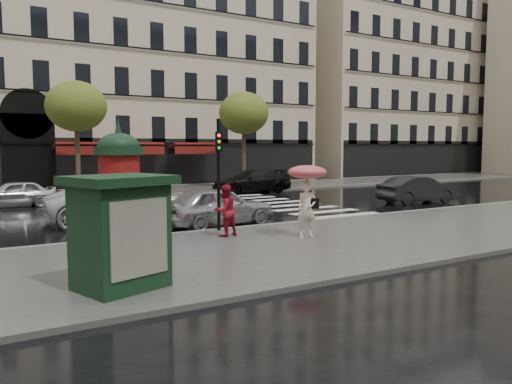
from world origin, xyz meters
TOP-DOWN VIEW (x-y plane):
  - ground at (0.00, 0.00)m, footprint 160.00×160.00m
  - near_sidewalk at (0.00, -0.50)m, footprint 90.00×7.00m
  - far_sidewalk at (0.00, 19.00)m, footprint 90.00×6.00m
  - near_kerb at (0.00, 3.00)m, footprint 90.00×0.25m
  - far_kerb at (0.00, 16.00)m, footprint 90.00×0.25m
  - zebra_crossing at (6.00, 9.60)m, footprint 3.60×11.75m
  - bldg_far_corner at (6.00, 30.00)m, footprint 26.00×14.00m
  - bldg_far_right at (34.00, 30.00)m, footprint 24.00×14.00m
  - tree_far_left at (-2.00, 18.00)m, footprint 3.40×3.40m
  - tree_far_right at (9.00, 18.00)m, footprint 3.40×3.40m
  - woman_umbrella at (1.18, 0.27)m, footprint 1.19×1.19m
  - woman_red at (-0.93, 1.65)m, footprint 0.88×0.74m
  - man_burgundy at (-3.95, 1.75)m, footprint 0.80×0.53m
  - morris_column at (-4.17, 1.68)m, footprint 1.32×1.32m
  - traffic_light at (-0.60, 2.73)m, footprint 0.27×0.36m
  - newsstand at (-5.31, -2.36)m, footprint 2.22×2.03m
  - car_silver at (0.07, 4.20)m, footprint 4.47×2.16m
  - car_darkgrey at (12.30, 5.66)m, footprint 4.38×1.96m
  - car_white at (-2.62, 6.76)m, footprint 5.93×3.23m
  - car_black at (7.85, 15.00)m, footprint 5.23×2.42m
  - car_far_silver at (-5.71, 14.46)m, footprint 3.89×1.79m

SIDE VIEW (x-z plane):
  - ground at x=0.00m, z-range 0.00..0.00m
  - zebra_crossing at x=6.00m, z-range 0.00..0.01m
  - near_sidewalk at x=0.00m, z-range 0.00..0.12m
  - far_sidewalk at x=0.00m, z-range 0.00..0.12m
  - near_kerb at x=0.00m, z-range 0.00..0.14m
  - far_kerb at x=0.00m, z-range 0.00..0.14m
  - car_far_silver at x=-5.71m, z-range 0.00..1.29m
  - car_darkgrey at x=12.30m, z-range 0.00..1.40m
  - car_silver at x=0.07m, z-range 0.00..1.47m
  - car_black at x=7.85m, z-range 0.00..1.48m
  - car_white at x=-2.62m, z-range 0.00..1.58m
  - woman_red at x=-0.93m, z-range 0.12..1.72m
  - man_burgundy at x=-3.95m, z-range 0.12..1.72m
  - newsstand at x=-5.31m, z-range 0.15..2.36m
  - woman_umbrella at x=1.18m, z-range 0.48..2.77m
  - morris_column at x=-4.17m, z-range 0.04..3.60m
  - traffic_light at x=-0.60m, z-range 0.51..4.17m
  - tree_far_left at x=-2.00m, z-range 1.85..8.49m
  - tree_far_right at x=9.00m, z-range 1.85..8.49m
  - bldg_far_corner at x=6.00m, z-range -0.14..22.76m
  - bldg_far_right at x=34.00m, z-range -0.14..22.76m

